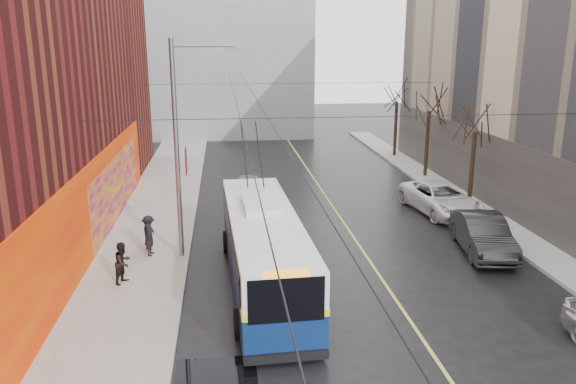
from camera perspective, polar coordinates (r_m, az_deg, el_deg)
The scene contains 17 objects.
sidewalk_left at distance 26.30m, azimuth -14.11°, elevation -4.96°, with size 4.00×60.00×0.15m, color gray.
sidewalk_right at distance 29.29m, azimuth 21.05°, elevation -3.47°, with size 2.00×60.00×0.15m, color gray.
lane_line at distance 28.58m, azimuth 5.67°, elevation -3.10°, with size 0.12×50.00×0.01m, color #BFB74C.
building_far at distance 57.55m, azimuth -8.44°, elevation 15.01°, with size 20.50×12.10×18.00m.
streetlight_pole at distance 22.95m, azimuth -10.87°, elevation 4.69°, with size 2.65×0.60×9.00m.
catenary_wires at distance 27.49m, azimuth -2.71°, elevation 9.55°, with size 18.00×60.00×0.22m.
tree_near at distance 31.75m, azimuth 18.59°, elevation 7.22°, with size 3.20×3.20×6.40m.
tree_mid at distance 38.14m, azimuth 14.21°, elevation 9.14°, with size 3.20×3.20×6.68m.
tree_far at distance 44.74m, azimuth 11.05°, elevation 9.97°, with size 3.20×3.20×6.57m.
pigeons_flying at distance 23.07m, azimuth -0.82°, elevation 10.85°, with size 1.72×2.63×2.47m.
trolleybus at distance 20.84m, azimuth -2.50°, elevation -5.64°, with size 3.03×11.51×5.41m.
parked_car_b at distance 25.67m, azimuth 19.18°, elevation -4.08°, with size 1.74×4.99×1.64m, color #262528.
parked_car_c at distance 30.96m, azimuth 15.28°, elevation -0.62°, with size 2.64×5.72×1.59m, color white.
following_car at distance 32.29m, azimuth -4.11°, elevation 0.36°, with size 1.67×4.16×1.42m, color #BBBABF.
pedestrian_a at distance 24.26m, azimuth -13.89°, elevation -4.29°, with size 0.63×0.41×1.73m, color black.
pedestrian_b at distance 21.81m, azimuth -16.41°, elevation -6.89°, with size 0.77×0.60×1.58m, color black.
pedestrian_c at distance 24.93m, azimuth -13.97°, elevation -4.03°, with size 0.98×0.56×1.52m, color black.
Camera 1 is at (-4.38, -12.53, 8.84)m, focal length 35.00 mm.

